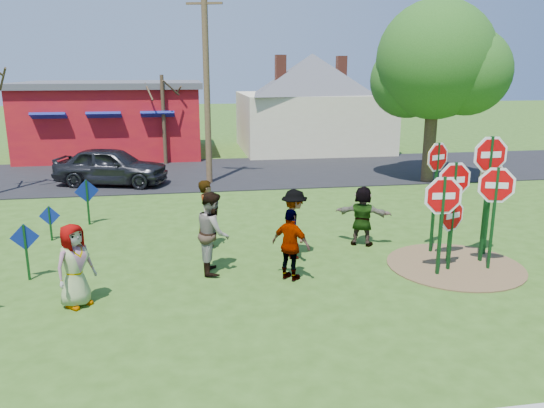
{
  "coord_description": "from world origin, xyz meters",
  "views": [
    {
      "loc": [
        -1.77,
        -12.05,
        4.6
      ],
      "look_at": [
        0.32,
        0.59,
        1.31
      ],
      "focal_mm": 35.0,
      "sensor_mm": 36.0,
      "label": 1
    }
  ],
  "objects_px": {
    "stop_sign_b": "(437,169)",
    "utility_pole": "(206,79)",
    "person_b": "(208,215)",
    "suv": "(111,166)",
    "stop_sign_a": "(443,204)",
    "person_a": "(75,265)",
    "stop_sign_c": "(489,170)",
    "leafy_tree": "(438,66)",
    "stop_sign_d": "(490,183)"
  },
  "relations": [
    {
      "from": "stop_sign_a",
      "to": "stop_sign_d",
      "type": "relative_size",
      "value": 0.94
    },
    {
      "from": "stop_sign_d",
      "to": "leafy_tree",
      "type": "bearing_deg",
      "value": 52.16
    },
    {
      "from": "stop_sign_d",
      "to": "utility_pole",
      "type": "xyz_separation_m",
      "value": [
        -6.42,
        9.83,
        2.31
      ]
    },
    {
      "from": "stop_sign_b",
      "to": "utility_pole",
      "type": "height_order",
      "value": "utility_pole"
    },
    {
      "from": "stop_sign_a",
      "to": "stop_sign_d",
      "type": "height_order",
      "value": "stop_sign_d"
    },
    {
      "from": "person_a",
      "to": "leafy_tree",
      "type": "bearing_deg",
      "value": -6.62
    },
    {
      "from": "person_a",
      "to": "stop_sign_a",
      "type": "bearing_deg",
      "value": -43.4
    },
    {
      "from": "suv",
      "to": "person_b",
      "type": "bearing_deg",
      "value": -142.12
    },
    {
      "from": "person_b",
      "to": "leafy_tree",
      "type": "relative_size",
      "value": 0.25
    },
    {
      "from": "stop_sign_a",
      "to": "person_b",
      "type": "relative_size",
      "value": 1.34
    },
    {
      "from": "stop_sign_c",
      "to": "person_a",
      "type": "height_order",
      "value": "stop_sign_c"
    },
    {
      "from": "stop_sign_c",
      "to": "person_a",
      "type": "xyz_separation_m",
      "value": [
        -9.25,
        -0.97,
        -1.43
      ]
    },
    {
      "from": "stop_sign_b",
      "to": "stop_sign_d",
      "type": "xyz_separation_m",
      "value": [
        1.24,
        -0.39,
        -0.3
      ]
    },
    {
      "from": "suv",
      "to": "person_a",
      "type": "bearing_deg",
      "value": -160.94
    },
    {
      "from": "person_b",
      "to": "suv",
      "type": "relative_size",
      "value": 0.41
    },
    {
      "from": "stop_sign_c",
      "to": "utility_pole",
      "type": "height_order",
      "value": "utility_pole"
    },
    {
      "from": "person_a",
      "to": "person_b",
      "type": "relative_size",
      "value": 0.93
    },
    {
      "from": "stop_sign_d",
      "to": "leafy_tree",
      "type": "xyz_separation_m",
      "value": [
        2.63,
        8.58,
        2.79
      ]
    },
    {
      "from": "stop_sign_c",
      "to": "leafy_tree",
      "type": "relative_size",
      "value": 0.45
    },
    {
      "from": "stop_sign_c",
      "to": "person_b",
      "type": "distance_m",
      "value": 6.97
    },
    {
      "from": "suv",
      "to": "stop_sign_c",
      "type": "bearing_deg",
      "value": -120.98
    },
    {
      "from": "stop_sign_b",
      "to": "person_b",
      "type": "distance_m",
      "value": 5.89
    },
    {
      "from": "person_a",
      "to": "leafy_tree",
      "type": "height_order",
      "value": "leafy_tree"
    },
    {
      "from": "person_b",
      "to": "suv",
      "type": "distance_m",
      "value": 9.07
    },
    {
      "from": "person_a",
      "to": "utility_pole",
      "type": "bearing_deg",
      "value": 28.34
    },
    {
      "from": "stop_sign_c",
      "to": "stop_sign_d",
      "type": "xyz_separation_m",
      "value": [
        0.35,
        0.44,
        -0.41
      ]
    },
    {
      "from": "stop_sign_b",
      "to": "leafy_tree",
      "type": "bearing_deg",
      "value": 40.73
    },
    {
      "from": "stop_sign_d",
      "to": "person_b",
      "type": "height_order",
      "value": "stop_sign_d"
    },
    {
      "from": "suv",
      "to": "stop_sign_a",
      "type": "bearing_deg",
      "value": -127.0
    },
    {
      "from": "stop_sign_a",
      "to": "person_a",
      "type": "height_order",
      "value": "stop_sign_a"
    },
    {
      "from": "stop_sign_b",
      "to": "person_a",
      "type": "height_order",
      "value": "stop_sign_b"
    },
    {
      "from": "person_b",
      "to": "stop_sign_d",
      "type": "bearing_deg",
      "value": -96.29
    },
    {
      "from": "stop_sign_c",
      "to": "stop_sign_b",
      "type": "bearing_deg",
      "value": 135.04
    },
    {
      "from": "person_a",
      "to": "stop_sign_d",
      "type": "bearing_deg",
      "value": -37.5
    },
    {
      "from": "stop_sign_c",
      "to": "person_b",
      "type": "bearing_deg",
      "value": 160.58
    },
    {
      "from": "stop_sign_a",
      "to": "utility_pole",
      "type": "xyz_separation_m",
      "value": [
        -4.64,
        10.91,
        2.51
      ]
    },
    {
      "from": "stop_sign_c",
      "to": "person_b",
      "type": "height_order",
      "value": "stop_sign_c"
    },
    {
      "from": "stop_sign_b",
      "to": "suv",
      "type": "xyz_separation_m",
      "value": [
        -9.08,
        9.64,
        -1.38
      ]
    },
    {
      "from": "person_b",
      "to": "utility_pole",
      "type": "xyz_separation_m",
      "value": [
        0.44,
        8.18,
        3.27
      ]
    },
    {
      "from": "stop_sign_a",
      "to": "stop_sign_b",
      "type": "xyz_separation_m",
      "value": [
        0.54,
        1.47,
        0.5
      ]
    },
    {
      "from": "stop_sign_d",
      "to": "person_b",
      "type": "relative_size",
      "value": 1.44
    },
    {
      "from": "stop_sign_a",
      "to": "stop_sign_b",
      "type": "height_order",
      "value": "stop_sign_b"
    },
    {
      "from": "stop_sign_a",
      "to": "leafy_tree",
      "type": "distance_m",
      "value": 11.03
    },
    {
      "from": "utility_pole",
      "to": "leafy_tree",
      "type": "bearing_deg",
      "value": -7.84
    },
    {
      "from": "person_a",
      "to": "suv",
      "type": "bearing_deg",
      "value": 47.71
    },
    {
      "from": "person_a",
      "to": "utility_pole",
      "type": "distance_m",
      "value": 12.15
    },
    {
      "from": "stop_sign_a",
      "to": "stop_sign_b",
      "type": "distance_m",
      "value": 1.64
    },
    {
      "from": "person_b",
      "to": "utility_pole",
      "type": "distance_m",
      "value": 8.82
    },
    {
      "from": "stop_sign_c",
      "to": "utility_pole",
      "type": "distance_m",
      "value": 12.09
    },
    {
      "from": "person_a",
      "to": "leafy_tree",
      "type": "xyz_separation_m",
      "value": [
        12.23,
        10.0,
        3.82
      ]
    }
  ]
}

